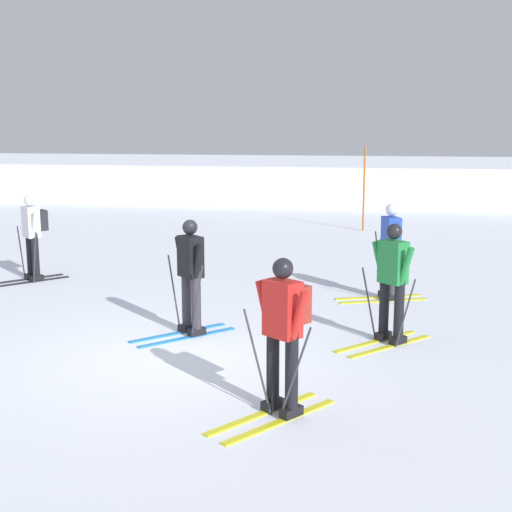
{
  "coord_description": "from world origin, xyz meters",
  "views": [
    {
      "loc": [
        2.6,
        -8.64,
        3.07
      ],
      "look_at": [
        0.73,
        2.64,
        0.9
      ],
      "focal_mm": 49.1,
      "sensor_mm": 36.0,
      "label": 1
    }
  ],
  "objects": [
    {
      "name": "skier_blue",
      "position": [
        2.94,
        3.64,
        0.92
      ],
      "size": [
        1.63,
        0.95,
        1.71
      ],
      "color": "gold",
      "rests_on": "ground"
    },
    {
      "name": "skier_red",
      "position": [
        1.73,
        -1.61,
        0.95
      ],
      "size": [
        1.27,
        1.5,
        1.71
      ],
      "color": "gold",
      "rests_on": "ground"
    },
    {
      "name": "far_snow_ridge",
      "position": [
        0.0,
        20.03,
        0.75
      ],
      "size": [
        80.0,
        6.12,
        1.5
      ],
      "primitive_type": "cube",
      "color": "silver",
      "rests_on": "ground"
    },
    {
      "name": "skier_white",
      "position": [
        -3.97,
        4.06,
        0.96
      ],
      "size": [
        1.35,
        1.43,
        1.71
      ],
      "color": "black",
      "rests_on": "ground"
    },
    {
      "name": "skier_black",
      "position": [
        0.02,
        1.03,
        0.92
      ],
      "size": [
        1.39,
        1.4,
        1.71
      ],
      "color": "#237AC6",
      "rests_on": "ground"
    },
    {
      "name": "skier_green",
      "position": [
        2.92,
        1.1,
        0.92
      ],
      "size": [
        1.37,
        1.41,
        1.71
      ],
      "color": "gold",
      "rests_on": "ground"
    },
    {
      "name": "trail_marker_pole",
      "position": [
        2.37,
        11.75,
        1.23
      ],
      "size": [
        0.05,
        0.05,
        2.46
      ],
      "primitive_type": "cylinder",
      "color": "#C65614",
      "rests_on": "ground"
    },
    {
      "name": "ground_plane",
      "position": [
        0.0,
        0.0,
        0.0
      ],
      "size": [
        120.0,
        120.0,
        0.0
      ],
      "primitive_type": "plane",
      "color": "silver"
    }
  ]
}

